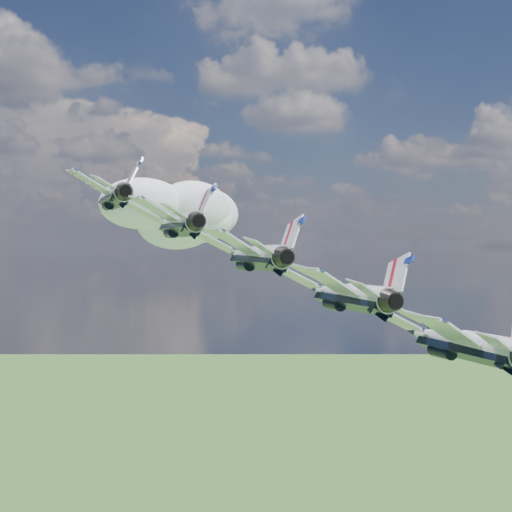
{
  "coord_description": "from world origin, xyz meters",
  "views": [
    {
      "loc": [
        -2.76,
        -84.57,
        151.45
      ],
      "look_at": [
        5.05,
        -14.61,
        150.52
      ],
      "focal_mm": 50.0,
      "sensor_mm": 36.0,
      "label": 1
    }
  ],
  "objects_px": {
    "jet_1": "(179,224)",
    "jet_2": "(256,256)",
    "jet_0": "(114,196)",
    "jet_4": "(460,342)",
    "jet_3": "(348,295)"
  },
  "relations": [
    {
      "from": "jet_0",
      "to": "jet_1",
      "type": "distance_m",
      "value": 11.03
    },
    {
      "from": "jet_1",
      "to": "jet_3",
      "type": "distance_m",
      "value": 22.06
    },
    {
      "from": "jet_0",
      "to": "jet_4",
      "type": "relative_size",
      "value": 1.0
    },
    {
      "from": "jet_1",
      "to": "jet_4",
      "type": "relative_size",
      "value": 1.0
    },
    {
      "from": "jet_3",
      "to": "jet_4",
      "type": "bearing_deg",
      "value": -57.01
    },
    {
      "from": "jet_0",
      "to": "jet_3",
      "type": "bearing_deg",
      "value": -57.01
    },
    {
      "from": "jet_0",
      "to": "jet_4",
      "type": "bearing_deg",
      "value": -57.01
    },
    {
      "from": "jet_1",
      "to": "jet_2",
      "type": "distance_m",
      "value": 11.03
    },
    {
      "from": "jet_1",
      "to": "jet_0",
      "type": "bearing_deg",
      "value": 122.99
    },
    {
      "from": "jet_1",
      "to": "jet_2",
      "type": "bearing_deg",
      "value": -57.01
    },
    {
      "from": "jet_3",
      "to": "jet_2",
      "type": "bearing_deg",
      "value": 122.99
    },
    {
      "from": "jet_2",
      "to": "jet_4",
      "type": "relative_size",
      "value": 1.0
    },
    {
      "from": "jet_2",
      "to": "jet_3",
      "type": "height_order",
      "value": "jet_2"
    },
    {
      "from": "jet_0",
      "to": "jet_3",
      "type": "height_order",
      "value": "jet_0"
    },
    {
      "from": "jet_1",
      "to": "jet_4",
      "type": "distance_m",
      "value": 33.09
    }
  ]
}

